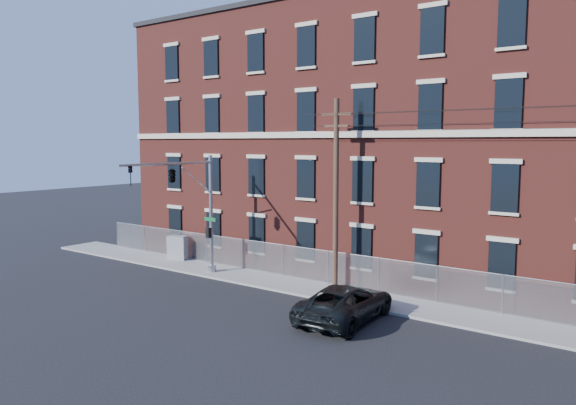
{
  "coord_description": "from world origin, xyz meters",
  "views": [
    {
      "loc": [
        17.01,
        -19.18,
        7.88
      ],
      "look_at": [
        0.05,
        4.0,
        4.74
      ],
      "focal_mm": 34.5,
      "sensor_mm": 36.0,
      "label": 1
    }
  ],
  "objects_px": {
    "traffic_signal_mast": "(182,187)",
    "utility_cabinet": "(178,248)",
    "pickup_truck": "(345,303)",
    "utility_pole_near": "(336,191)"
  },
  "relations": [
    {
      "from": "traffic_signal_mast",
      "to": "utility_cabinet",
      "type": "bearing_deg",
      "value": 140.75
    },
    {
      "from": "pickup_truck",
      "to": "utility_pole_near",
      "type": "bearing_deg",
      "value": -56.89
    },
    {
      "from": "utility_pole_near",
      "to": "utility_cabinet",
      "type": "distance_m",
      "value": 13.04
    },
    {
      "from": "traffic_signal_mast",
      "to": "utility_pole_near",
      "type": "distance_m",
      "value": 8.7
    },
    {
      "from": "utility_cabinet",
      "to": "pickup_truck",
      "type": "bearing_deg",
      "value": -32.25
    },
    {
      "from": "pickup_truck",
      "to": "utility_cabinet",
      "type": "height_order",
      "value": "utility_cabinet"
    },
    {
      "from": "utility_pole_near",
      "to": "utility_cabinet",
      "type": "height_order",
      "value": "utility_pole_near"
    },
    {
      "from": "utility_pole_near",
      "to": "pickup_truck",
      "type": "distance_m",
      "value": 6.76
    },
    {
      "from": "utility_pole_near",
      "to": "utility_cabinet",
      "type": "bearing_deg",
      "value": 179.69
    },
    {
      "from": "utility_cabinet",
      "to": "traffic_signal_mast",
      "type": "bearing_deg",
      "value": -56.48
    }
  ]
}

